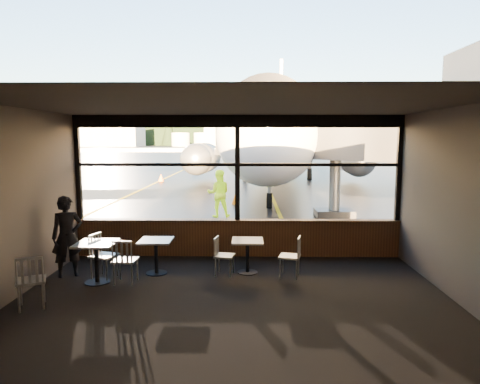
{
  "coord_description": "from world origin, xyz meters",
  "views": [
    {
      "loc": [
        0.26,
        -10.49,
        2.91
      ],
      "look_at": [
        0.04,
        1.0,
        1.5
      ],
      "focal_mm": 32.0,
      "sensor_mm": 36.0,
      "label": 1
    }
  ],
  "objects_px": {
    "jet_bridge": "(338,157)",
    "chair_mid_w": "(104,256)",
    "cafe_table_mid": "(156,257)",
    "chair_left_s": "(31,281)",
    "airliner": "(278,100)",
    "passenger": "(67,237)",
    "cafe_table_left": "(97,263)",
    "chair_near_w": "(225,256)",
    "chair_near_e": "(290,257)",
    "chair_mid_s": "(126,261)",
    "ground_crew": "(219,193)",
    "cone_wing": "(161,178)",
    "cone_nose": "(236,198)",
    "cafe_table_near": "(247,257)"
  },
  "relations": [
    {
      "from": "chair_mid_s",
      "to": "cone_wing",
      "type": "relative_size",
      "value": 1.75
    },
    {
      "from": "ground_crew",
      "to": "cafe_table_mid",
      "type": "bearing_deg",
      "value": 78.24
    },
    {
      "from": "chair_near_e",
      "to": "passenger",
      "type": "bearing_deg",
      "value": 103.81
    },
    {
      "from": "chair_near_e",
      "to": "cone_wing",
      "type": "xyz_separation_m",
      "value": [
        -7.0,
        20.96,
        -0.18
      ]
    },
    {
      "from": "chair_left_s",
      "to": "cone_nose",
      "type": "distance_m",
      "value": 12.54
    },
    {
      "from": "cone_nose",
      "to": "chair_left_s",
      "type": "bearing_deg",
      "value": -104.73
    },
    {
      "from": "cafe_table_mid",
      "to": "chair_left_s",
      "type": "xyz_separation_m",
      "value": [
        -1.75,
        -1.94,
        0.1
      ]
    },
    {
      "from": "ground_crew",
      "to": "cone_wing",
      "type": "distance_m",
      "value": 14.67
    },
    {
      "from": "cone_nose",
      "to": "passenger",
      "type": "bearing_deg",
      "value": -107.52
    },
    {
      "from": "chair_mid_w",
      "to": "cone_nose",
      "type": "height_order",
      "value": "chair_mid_w"
    },
    {
      "from": "chair_near_w",
      "to": "cone_wing",
      "type": "distance_m",
      "value": 21.58
    },
    {
      "from": "chair_near_w",
      "to": "passenger",
      "type": "bearing_deg",
      "value": -77.91
    },
    {
      "from": "chair_near_e",
      "to": "airliner",
      "type": "bearing_deg",
      "value": 10.53
    },
    {
      "from": "cafe_table_left",
      "to": "chair_near_w",
      "type": "xyz_separation_m",
      "value": [
        2.57,
        0.57,
        -0.0
      ]
    },
    {
      "from": "ground_crew",
      "to": "chair_mid_w",
      "type": "bearing_deg",
      "value": 70.84
    },
    {
      "from": "cafe_table_left",
      "to": "cafe_table_mid",
      "type": "bearing_deg",
      "value": 30.1
    },
    {
      "from": "passenger",
      "to": "cone_wing",
      "type": "relative_size",
      "value": 3.22
    },
    {
      "from": "jet_bridge",
      "to": "passenger",
      "type": "height_order",
      "value": "jet_bridge"
    },
    {
      "from": "chair_near_w",
      "to": "chair_mid_s",
      "type": "distance_m",
      "value": 2.06
    },
    {
      "from": "chair_near_w",
      "to": "cone_wing",
      "type": "height_order",
      "value": "chair_near_w"
    },
    {
      "from": "ground_crew",
      "to": "cone_nose",
      "type": "height_order",
      "value": "ground_crew"
    },
    {
      "from": "chair_near_w",
      "to": "chair_mid_w",
      "type": "xyz_separation_m",
      "value": [
        -2.52,
        -0.27,
        0.06
      ]
    },
    {
      "from": "chair_near_w",
      "to": "chair_left_s",
      "type": "bearing_deg",
      "value": -50.22
    },
    {
      "from": "chair_near_w",
      "to": "cone_wing",
      "type": "relative_size",
      "value": 1.56
    },
    {
      "from": "jet_bridge",
      "to": "chair_near_w",
      "type": "xyz_separation_m",
      "value": [
        -3.84,
        -7.04,
        -1.84
      ]
    },
    {
      "from": "chair_near_e",
      "to": "chair_left_s",
      "type": "xyz_separation_m",
      "value": [
        -4.63,
        -1.75,
        0.04
      ]
    },
    {
      "from": "cafe_table_left",
      "to": "chair_mid_s",
      "type": "height_order",
      "value": "chair_mid_s"
    },
    {
      "from": "chair_mid_w",
      "to": "passenger",
      "type": "bearing_deg",
      "value": -82.68
    },
    {
      "from": "chair_mid_w",
      "to": "cafe_table_left",
      "type": "bearing_deg",
      "value": 6.48
    },
    {
      "from": "cone_nose",
      "to": "chair_near_w",
      "type": "bearing_deg",
      "value": -89.69
    },
    {
      "from": "jet_bridge",
      "to": "cone_nose",
      "type": "bearing_deg",
      "value": 140.53
    },
    {
      "from": "cafe_table_left",
      "to": "chair_left_s",
      "type": "relative_size",
      "value": 0.88
    },
    {
      "from": "chair_mid_w",
      "to": "ground_crew",
      "type": "distance_m",
      "value": 7.59
    },
    {
      "from": "chair_near_e",
      "to": "cafe_table_mid",
      "type": "bearing_deg",
      "value": 100.04
    },
    {
      "from": "airliner",
      "to": "cone_wing",
      "type": "distance_m",
      "value": 9.82
    },
    {
      "from": "cafe_table_near",
      "to": "passenger",
      "type": "height_order",
      "value": "passenger"
    },
    {
      "from": "chair_near_e",
      "to": "chair_near_w",
      "type": "height_order",
      "value": "chair_near_e"
    },
    {
      "from": "chair_near_e",
      "to": "passenger",
      "type": "relative_size",
      "value": 0.51
    },
    {
      "from": "cafe_table_left",
      "to": "chair_near_w",
      "type": "distance_m",
      "value": 2.63
    },
    {
      "from": "chair_near_e",
      "to": "chair_mid_s",
      "type": "height_order",
      "value": "chair_mid_s"
    },
    {
      "from": "ground_crew",
      "to": "chair_near_e",
      "type": "bearing_deg",
      "value": 100.95
    },
    {
      "from": "jet_bridge",
      "to": "chair_mid_w",
      "type": "distance_m",
      "value": 9.85
    },
    {
      "from": "airliner",
      "to": "jet_bridge",
      "type": "distance_m",
      "value": 14.98
    },
    {
      "from": "chair_left_s",
      "to": "cafe_table_mid",
      "type": "bearing_deg",
      "value": 24.06
    },
    {
      "from": "chair_left_s",
      "to": "chair_near_w",
      "type": "bearing_deg",
      "value": 6.26
    },
    {
      "from": "jet_bridge",
      "to": "cafe_table_near",
      "type": "distance_m",
      "value": 7.89
    },
    {
      "from": "chair_near_e",
      "to": "cone_nose",
      "type": "relative_size",
      "value": 1.69
    },
    {
      "from": "chair_mid_s",
      "to": "chair_near_e",
      "type": "bearing_deg",
      "value": 10.24
    },
    {
      "from": "chair_mid_w",
      "to": "cone_nose",
      "type": "xyz_separation_m",
      "value": [
        2.46,
        10.52,
        -0.22
      ]
    },
    {
      "from": "airliner",
      "to": "passenger",
      "type": "xyz_separation_m",
      "value": [
        -5.89,
        -21.71,
        -4.79
      ]
    }
  ]
}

